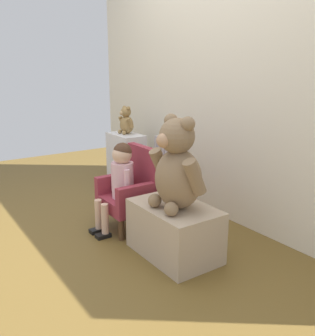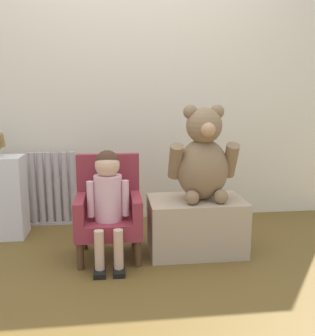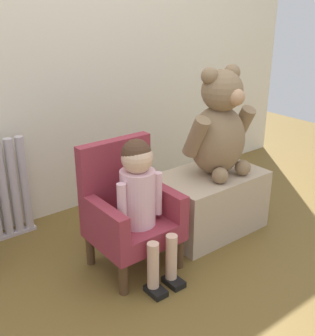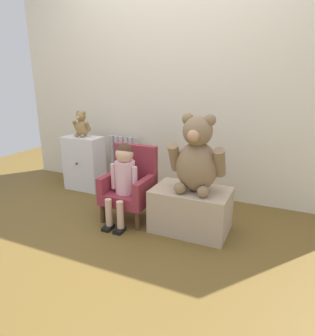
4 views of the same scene
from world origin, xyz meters
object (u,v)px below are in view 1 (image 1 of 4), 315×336
object	(u,v)px
low_bench	(174,230)
child_figure	(120,175)
small_teddy_bear	(126,122)
large_teddy_bear	(177,168)
small_dresser	(126,163)
radiator	(166,168)
child_armchair	(132,191)

from	to	relation	value
low_bench	child_figure	bearing A→B (deg)	-170.29
small_teddy_bear	large_teddy_bear	bearing A→B (deg)	-17.34
small_dresser	child_figure	size ratio (longest dim) A/B	0.85
child_figure	large_teddy_bear	size ratio (longest dim) A/B	1.15
small_dresser	large_teddy_bear	xyz separation A→B (m)	(1.42, -0.43, 0.33)
child_figure	small_dresser	bearing A→B (deg)	147.56
radiator	large_teddy_bear	size ratio (longest dim) A/B	0.96
small_dresser	small_teddy_bear	distance (m)	0.42
low_bench	large_teddy_bear	distance (m)	0.45
radiator	child_armchair	bearing A→B (deg)	-55.45
child_figure	low_bench	xyz separation A→B (m)	(0.57, 0.10, -0.27)
child_armchair	large_teddy_bear	xyz separation A→B (m)	(0.61, -0.02, 0.32)
radiator	child_figure	world-z (taller)	child_figure
child_armchair	child_figure	world-z (taller)	child_figure
child_figure	large_teddy_bear	bearing A→B (deg)	8.27
radiator	small_dresser	distance (m)	0.44
child_figure	low_bench	bearing A→B (deg)	9.71
radiator	small_dresser	world-z (taller)	small_dresser
radiator	small_dresser	bearing A→B (deg)	-149.12
radiator	child_armchair	distance (m)	0.78
large_teddy_bear	child_armchair	bearing A→B (deg)	178.14
small_dresser	low_bench	xyz separation A→B (m)	(1.39, -0.42, -0.12)
small_dresser	low_bench	size ratio (longest dim) A/B	0.97
child_armchair	small_teddy_bear	world-z (taller)	small_teddy_bear
small_dresser	small_teddy_bear	world-z (taller)	small_teddy_bear
large_teddy_bear	small_teddy_bear	size ratio (longest dim) A/B	2.18
radiator	child_figure	bearing A→B (deg)	-59.49
radiator	large_teddy_bear	distance (m)	1.28
child_figure	small_teddy_bear	world-z (taller)	small_teddy_bear
child_armchair	large_teddy_bear	world-z (taller)	large_teddy_bear
small_dresser	child_figure	bearing A→B (deg)	-32.44
child_figure	large_teddy_bear	xyz separation A→B (m)	(0.61, 0.09, 0.17)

